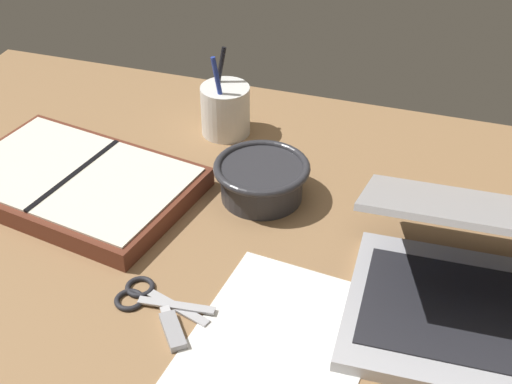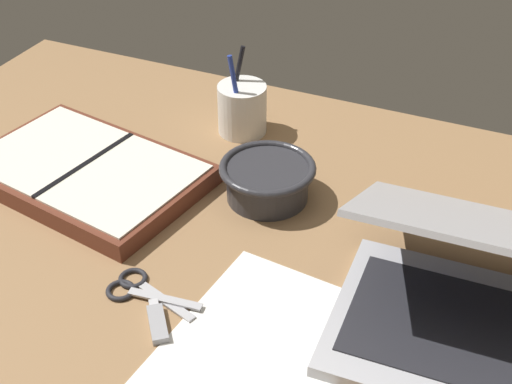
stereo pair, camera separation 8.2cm
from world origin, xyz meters
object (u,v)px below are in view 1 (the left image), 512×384
planner (76,183)px  bowl (262,179)px  laptop (482,282)px  pen_cup (225,110)px  scissors (145,297)px

planner → bowl: bearing=25.4°
laptop → pen_cup: size_ratio=2.13×
laptop → planner: 61.03cm
bowl → scissors: 26.98cm
laptop → bowl: (-32.89, 15.01, -1.77)cm
laptop → bowl: 36.20cm
bowl → pen_cup: pen_cup is taller
laptop → scissors: 42.09cm
laptop → pen_cup: bearing=142.8°
planner → scissors: bearing=-32.2°
pen_cup → planner: pen_cup is taller
scissors → planner: bearing=143.4°
pen_cup → planner: (-15.84, -23.88, -2.82)cm
laptop → pen_cup: 54.53cm
laptop → planner: size_ratio=0.83×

